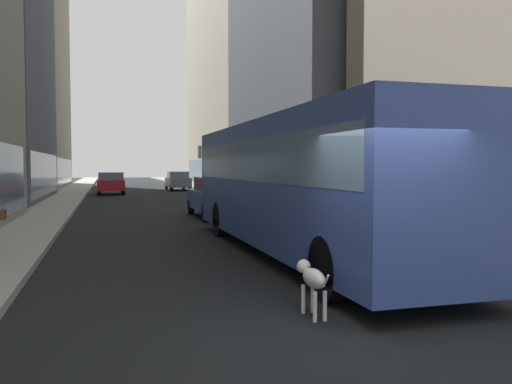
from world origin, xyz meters
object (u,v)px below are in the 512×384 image
object	(u,v)px
car_grey_wagon	(178,181)
car_red_coupe	(111,183)
car_blue_hatchback	(218,197)
transit_bus	(300,178)
dalmatian_dog	(312,279)

from	to	relation	value
car_grey_wagon	car_red_coupe	world-z (taller)	same
car_blue_hatchback	car_grey_wagon	size ratio (longest dim) A/B	0.95
car_blue_hatchback	car_red_coupe	world-z (taller)	same
transit_bus	car_red_coupe	world-z (taller)	transit_bus
car_red_coupe	dalmatian_dog	bearing A→B (deg)	-85.96
car_blue_hatchback	car_grey_wagon	bearing A→B (deg)	86.27
transit_bus	car_red_coupe	bearing A→B (deg)	97.99
car_blue_hatchback	car_red_coupe	size ratio (longest dim) A/B	1.11
car_grey_wagon	car_red_coupe	bearing A→B (deg)	-137.09
transit_bus	car_grey_wagon	world-z (taller)	transit_bus
car_blue_hatchback	car_grey_wagon	world-z (taller)	same
dalmatian_dog	car_red_coupe	bearing A→B (deg)	94.04
car_grey_wagon	car_red_coupe	size ratio (longest dim) A/B	1.18
car_blue_hatchback	dalmatian_dog	bearing A→B (deg)	-96.73
car_blue_hatchback	car_grey_wagon	distance (m)	24.56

